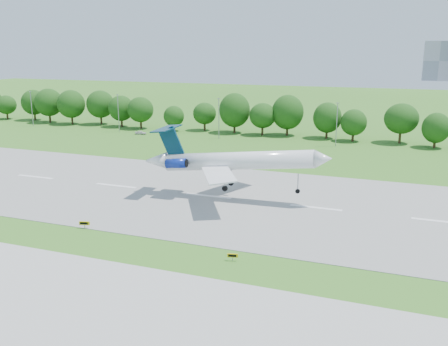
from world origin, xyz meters
TOP-DOWN VIEW (x-y plane):
  - ground at (0.00, 0.00)m, footprint 600.00×600.00m
  - runway at (0.00, 25.00)m, footprint 400.00×45.00m
  - taxiway at (0.00, -18.00)m, footprint 400.00×23.00m
  - tree_line at (0.00, 92.00)m, footprint 288.40×8.40m
  - light_poles at (-2.50, 82.00)m, footprint 175.90×0.25m
  - airliner at (3.98, 24.88)m, footprint 34.89×25.26m
  - taxi_sign_centre at (-11.29, 2.57)m, footprint 1.60×0.65m
  - taxi_sign_right at (13.91, -0.71)m, footprint 1.42×0.48m
  - service_vehicle_a at (-40.32, 85.76)m, footprint 4.14×1.93m
  - service_vehicle_b at (-46.01, 80.21)m, footprint 3.62×1.90m

SIDE VIEW (x-z plane):
  - ground at x=0.00m, z-range 0.00..0.00m
  - runway at x=0.00m, z-range 0.00..0.08m
  - taxiway at x=0.00m, z-range 0.00..0.08m
  - service_vehicle_b at x=-46.01m, z-range 0.00..1.17m
  - service_vehicle_a at x=-40.32m, z-range 0.00..1.31m
  - taxi_sign_right at x=13.91m, z-range 0.24..1.23m
  - taxi_sign_centre at x=-11.29m, z-range 0.27..1.41m
  - tree_line at x=0.00m, z-range 0.99..11.39m
  - light_poles at x=-2.50m, z-range 0.24..12.43m
  - airliner at x=3.98m, z-range 1.71..12.73m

